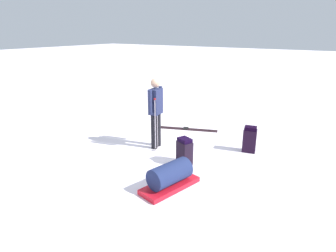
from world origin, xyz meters
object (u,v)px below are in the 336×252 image
backpack_bright (185,151)px  ski_pair_near (186,129)px  backpack_large_dark (250,139)px  skier_standing (156,110)px  gear_sled (170,177)px  ski_poles_planted_near (156,121)px

backpack_bright → ski_pair_near: bearing=29.3°
ski_pair_near → backpack_large_dark: bearing=-105.2°
skier_standing → ski_pair_near: size_ratio=0.96×
ski_pair_near → backpack_bright: size_ratio=3.00×
ski_pair_near → backpack_bright: bearing=-150.7°
gear_sled → ski_pair_near: bearing=25.0°
backpack_large_dark → ski_poles_planted_near: ski_poles_planted_near is taller
skier_standing → gear_sled: skier_standing is taller
ski_pair_near → gear_sled: size_ratio=1.44×
ski_poles_planted_near → gear_sled: (-1.31, -1.24, -0.49)m
backpack_bright → gear_sled: 1.05m
skier_standing → backpack_large_dark: skier_standing is taller
backpack_large_dark → ski_poles_planted_near: size_ratio=0.48×
ski_pair_near → gear_sled: bearing=-155.0°
backpack_bright → ski_poles_planted_near: (0.30, 0.95, 0.43)m
skier_standing → backpack_bright: bearing=-112.2°
ski_pair_near → skier_standing: bearing=-178.3°
backpack_bright → ski_poles_planted_near: ski_poles_planted_near is taller
backpack_bright → ski_poles_planted_near: bearing=72.5°
ski_pair_near → backpack_large_dark: (-0.56, -2.05, 0.29)m
ski_pair_near → backpack_large_dark: size_ratio=2.84×
ski_pair_near → backpack_bright: 2.28m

